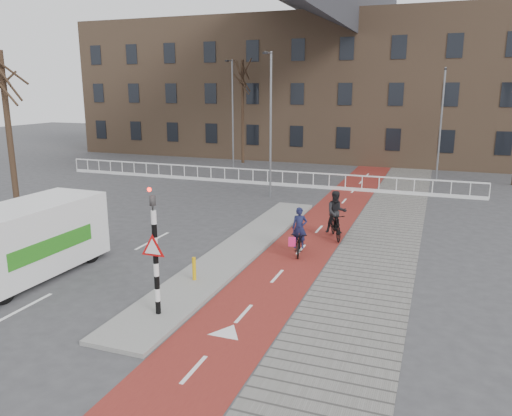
% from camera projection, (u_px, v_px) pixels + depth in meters
% --- Properties ---
extents(ground, '(120.00, 120.00, 0.00)m').
position_uv_depth(ground, '(210.00, 293.00, 15.21)').
color(ground, '#38383A').
rests_on(ground, ground).
extents(bike_lane, '(2.50, 60.00, 0.01)m').
position_uv_depth(bike_lane, '(329.00, 218.00, 23.82)').
color(bike_lane, maroon).
rests_on(bike_lane, ground).
extents(sidewalk, '(3.00, 60.00, 0.01)m').
position_uv_depth(sidewalk, '(389.00, 224.00, 22.87)').
color(sidewalk, slate).
rests_on(sidewalk, ground).
extents(curb_island, '(1.80, 16.00, 0.12)m').
position_uv_depth(curb_island, '(239.00, 250.00, 19.07)').
color(curb_island, gray).
rests_on(curb_island, ground).
extents(traffic_signal, '(0.80, 0.80, 3.68)m').
position_uv_depth(traffic_signal, '(155.00, 248.00, 13.10)').
color(traffic_signal, black).
rests_on(traffic_signal, curb_island).
extents(bollard, '(0.12, 0.12, 0.75)m').
position_uv_depth(bollard, '(194.00, 269.00, 15.84)').
color(bollard, '#DAA40C').
rests_on(bollard, curb_island).
extents(cyclist_near, '(0.95, 1.77, 1.78)m').
position_uv_depth(cyclist_near, '(299.00, 239.00, 18.61)').
color(cyclist_near, black).
rests_on(cyclist_near, bike_lane).
extents(cyclist_far, '(1.20, 1.93, 2.00)m').
position_uv_depth(cyclist_far, '(336.00, 219.00, 20.48)').
color(cyclist_far, black).
rests_on(cyclist_far, bike_lane).
extents(van, '(2.36, 5.64, 2.41)m').
position_uv_depth(van, '(25.00, 240.00, 16.24)').
color(van, silver).
rests_on(van, ground).
extents(railing, '(28.00, 0.10, 0.99)m').
position_uv_depth(railing, '(253.00, 179.00, 32.32)').
color(railing, silver).
rests_on(railing, ground).
extents(townhouse_row, '(46.00, 10.00, 15.90)m').
position_uv_depth(townhouse_row, '(335.00, 67.00, 43.55)').
color(townhouse_row, '#7F6047').
rests_on(townhouse_row, ground).
extents(tree_left, '(0.27, 0.27, 7.70)m').
position_uv_depth(tree_left, '(10.00, 138.00, 22.76)').
color(tree_left, black).
rests_on(tree_left, ground).
extents(tree_mid, '(0.25, 0.25, 8.24)m').
position_uv_depth(tree_mid, '(243.00, 112.00, 40.59)').
color(tree_mid, black).
rests_on(tree_mid, ground).
extents(streetlight_near, '(0.12, 0.12, 7.99)m').
position_uv_depth(streetlight_near, '(271.00, 126.00, 27.65)').
color(streetlight_near, slate).
rests_on(streetlight_near, ground).
extents(streetlight_left, '(0.12, 0.12, 8.10)m').
position_uv_depth(streetlight_left, '(233.00, 115.00, 37.59)').
color(streetlight_left, slate).
rests_on(streetlight_left, ground).
extents(streetlight_right, '(0.12, 0.12, 7.35)m').
position_uv_depth(streetlight_right, '(441.00, 126.00, 32.28)').
color(streetlight_right, slate).
rests_on(streetlight_right, ground).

